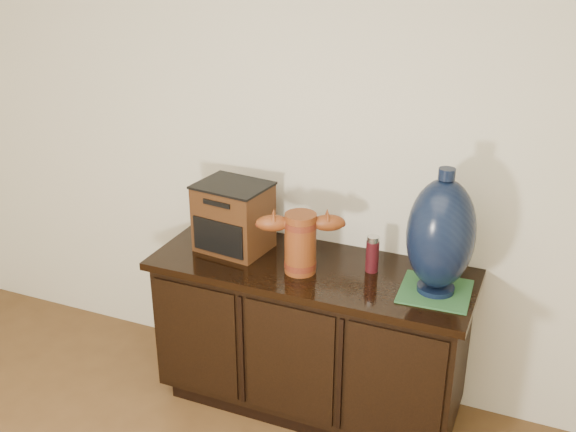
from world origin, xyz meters
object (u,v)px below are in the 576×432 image
at_px(tv_radio, 233,217).
at_px(sideboard, 310,336).
at_px(spray_can, 372,254).
at_px(lamp_base, 441,235).
at_px(terracotta_vessel, 300,240).

bearing_deg(tv_radio, sideboard, 2.80).
bearing_deg(spray_can, lamp_base, -14.93).
xyz_separation_m(lamp_base, spray_can, (-0.30, 0.08, -0.18)).
bearing_deg(lamp_base, spray_can, 165.07).
relative_size(tv_radio, lamp_base, 0.66).
xyz_separation_m(terracotta_vessel, tv_radio, (-0.37, 0.09, 0.01)).
height_order(sideboard, tv_radio, tv_radio).
distance_m(sideboard, lamp_base, 0.85).
distance_m(sideboard, spray_can, 0.53).
bearing_deg(tv_radio, spray_can, 10.05).
xyz_separation_m(tv_radio, lamp_base, (0.96, -0.05, 0.10)).
bearing_deg(spray_can, sideboard, -166.27).
bearing_deg(lamp_base, terracotta_vessel, -175.37).
bearing_deg(terracotta_vessel, lamp_base, -18.90).
relative_size(sideboard, terracotta_vessel, 3.82).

